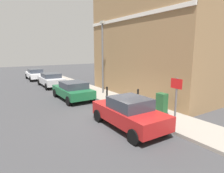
{
  "coord_description": "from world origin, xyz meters",
  "views": [
    {
      "loc": [
        -5.7,
        -7.97,
        3.63
      ],
      "look_at": [
        1.4,
        2.77,
        1.2
      ],
      "focal_mm": 30.84,
      "sensor_mm": 36.0,
      "label": 1
    }
  ],
  "objects_px": {
    "utility_cabinet": "(162,104)",
    "bollard_far_kerb": "(107,93)",
    "car_green": "(73,90)",
    "car_white": "(35,74)",
    "street_sign": "(176,96)",
    "car_red": "(129,112)",
    "car_silver": "(51,79)",
    "lamppost": "(103,54)",
    "bollard_near_cabinet": "(138,96)"
  },
  "relations": [
    {
      "from": "bollard_near_cabinet",
      "to": "street_sign",
      "type": "relative_size",
      "value": 0.45
    },
    {
      "from": "car_white",
      "to": "street_sign",
      "type": "relative_size",
      "value": 1.81
    },
    {
      "from": "car_white",
      "to": "lamppost",
      "type": "distance_m",
      "value": 12.4
    },
    {
      "from": "utility_cabinet",
      "to": "lamppost",
      "type": "bearing_deg",
      "value": 90.14
    },
    {
      "from": "utility_cabinet",
      "to": "bollard_near_cabinet",
      "type": "bearing_deg",
      "value": 87.29
    },
    {
      "from": "bollard_near_cabinet",
      "to": "car_white",
      "type": "bearing_deg",
      "value": 100.32
    },
    {
      "from": "car_silver",
      "to": "car_white",
      "type": "bearing_deg",
      "value": 3.57
    },
    {
      "from": "bollard_near_cabinet",
      "to": "lamppost",
      "type": "bearing_deg",
      "value": 91.56
    },
    {
      "from": "car_red",
      "to": "utility_cabinet",
      "type": "height_order",
      "value": "car_red"
    },
    {
      "from": "lamppost",
      "to": "car_silver",
      "type": "bearing_deg",
      "value": 112.92
    },
    {
      "from": "utility_cabinet",
      "to": "bollard_near_cabinet",
      "type": "xyz_separation_m",
      "value": [
        0.1,
        2.11,
        0.02
      ]
    },
    {
      "from": "car_green",
      "to": "bollard_far_kerb",
      "type": "bearing_deg",
      "value": -145.39
    },
    {
      "from": "bollard_far_kerb",
      "to": "utility_cabinet",
      "type": "bearing_deg",
      "value": -73.87
    },
    {
      "from": "car_red",
      "to": "utility_cabinet",
      "type": "xyz_separation_m",
      "value": [
        2.55,
        0.29,
        -0.07
      ]
    },
    {
      "from": "car_red",
      "to": "car_silver",
      "type": "height_order",
      "value": "car_red"
    },
    {
      "from": "utility_cabinet",
      "to": "lamppost",
      "type": "relative_size",
      "value": 0.2
    },
    {
      "from": "car_red",
      "to": "car_white",
      "type": "relative_size",
      "value": 0.98
    },
    {
      "from": "car_green",
      "to": "utility_cabinet",
      "type": "distance_m",
      "value": 6.76
    },
    {
      "from": "car_red",
      "to": "car_silver",
      "type": "distance_m",
      "value": 12.62
    },
    {
      "from": "street_sign",
      "to": "lamppost",
      "type": "distance_m",
      "value": 8.32
    },
    {
      "from": "car_silver",
      "to": "bollard_near_cabinet",
      "type": "relative_size",
      "value": 4.06
    },
    {
      "from": "car_white",
      "to": "street_sign",
      "type": "distance_m",
      "value": 19.99
    },
    {
      "from": "car_green",
      "to": "lamppost",
      "type": "bearing_deg",
      "value": -86.65
    },
    {
      "from": "car_green",
      "to": "bollard_far_kerb",
      "type": "height_order",
      "value": "car_green"
    },
    {
      "from": "car_silver",
      "to": "lamppost",
      "type": "distance_m",
      "value": 6.98
    },
    {
      "from": "car_green",
      "to": "utility_cabinet",
      "type": "relative_size",
      "value": 3.47
    },
    {
      "from": "car_green",
      "to": "car_white",
      "type": "bearing_deg",
      "value": 0.7
    },
    {
      "from": "car_red",
      "to": "car_silver",
      "type": "bearing_deg",
      "value": 0.98
    },
    {
      "from": "street_sign",
      "to": "car_red",
      "type": "bearing_deg",
      "value": 135.45
    },
    {
      "from": "utility_cabinet",
      "to": "street_sign",
      "type": "distance_m",
      "value": 2.27
    },
    {
      "from": "street_sign",
      "to": "car_silver",
      "type": "bearing_deg",
      "value": 95.97
    },
    {
      "from": "utility_cabinet",
      "to": "bollard_far_kerb",
      "type": "height_order",
      "value": "utility_cabinet"
    },
    {
      "from": "car_green",
      "to": "car_white",
      "type": "xyz_separation_m",
      "value": [
        -0.12,
        11.95,
        -0.01
      ]
    },
    {
      "from": "car_red",
      "to": "bollard_near_cabinet",
      "type": "height_order",
      "value": "car_red"
    },
    {
      "from": "utility_cabinet",
      "to": "bollard_near_cabinet",
      "type": "relative_size",
      "value": 1.11
    },
    {
      "from": "bollard_near_cabinet",
      "to": "bollard_far_kerb",
      "type": "relative_size",
      "value": 1.0
    },
    {
      "from": "car_red",
      "to": "street_sign",
      "type": "distance_m",
      "value": 2.26
    },
    {
      "from": "car_red",
      "to": "car_white",
      "type": "height_order",
      "value": "car_red"
    },
    {
      "from": "car_silver",
      "to": "bollard_far_kerb",
      "type": "height_order",
      "value": "car_silver"
    },
    {
      "from": "car_silver",
      "to": "car_red",
      "type": "bearing_deg",
      "value": -179.15
    },
    {
      "from": "street_sign",
      "to": "lamppost",
      "type": "height_order",
      "value": "lamppost"
    },
    {
      "from": "car_silver",
      "to": "car_white",
      "type": "height_order",
      "value": "car_silver"
    },
    {
      "from": "bollard_far_kerb",
      "to": "street_sign",
      "type": "relative_size",
      "value": 0.45
    },
    {
      "from": "bollard_near_cabinet",
      "to": "lamppost",
      "type": "relative_size",
      "value": 0.18
    },
    {
      "from": "car_white",
      "to": "car_red",
      "type": "bearing_deg",
      "value": -177.71
    },
    {
      "from": "bollard_near_cabinet",
      "to": "bollard_far_kerb",
      "type": "distance_m",
      "value": 2.19
    },
    {
      "from": "car_red",
      "to": "lamppost",
      "type": "height_order",
      "value": "lamppost"
    },
    {
      "from": "street_sign",
      "to": "lamppost",
      "type": "xyz_separation_m",
      "value": [
        1.06,
        8.09,
        1.64
      ]
    },
    {
      "from": "car_silver",
      "to": "street_sign",
      "type": "xyz_separation_m",
      "value": [
        1.47,
        -14.07,
        0.93
      ]
    },
    {
      "from": "car_green",
      "to": "car_silver",
      "type": "xyz_separation_m",
      "value": [
        0.15,
        6.13,
        0.02
      ]
    }
  ]
}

